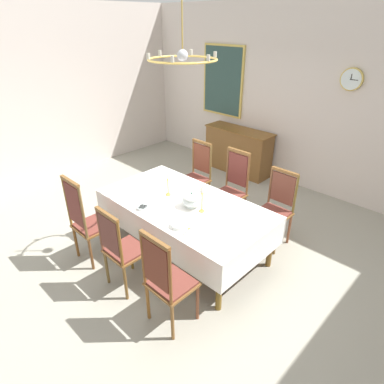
{
  "coord_description": "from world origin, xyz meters",
  "views": [
    {
      "loc": [
        2.67,
        -2.7,
        2.87
      ],
      "look_at": [
        0.05,
        0.01,
        0.88
      ],
      "focal_mm": 30.77,
      "sensor_mm": 36.0,
      "label": 1
    }
  ],
  "objects": [
    {
      "name": "sideboard",
      "position": [
        -1.11,
        2.57,
        0.45
      ],
      "size": [
        1.44,
        0.48,
        0.9
      ],
      "rotation": [
        0.0,
        0.0,
        3.14
      ],
      "color": "brown",
      "rests_on": "ground"
    },
    {
      "name": "chair_north_b",
      "position": [
        -0.0,
        0.93,
        0.59
      ],
      "size": [
        0.44,
        0.42,
        1.17
      ],
      "rotation": [
        0.0,
        0.0,
        3.14
      ],
      "color": "brown",
      "rests_on": "ground"
    },
    {
      "name": "spoon_secondary",
      "position": [
        0.47,
        -0.49,
        0.75
      ],
      "size": [
        0.06,
        0.17,
        0.01
      ],
      "rotation": [
        0.0,
        0.0,
        0.26
      ],
      "color": "gold",
      "rests_on": "tablecloth"
    },
    {
      "name": "mounted_clock",
      "position": [
        0.75,
        2.82,
        2.04
      ],
      "size": [
        0.35,
        0.06,
        0.35
      ],
      "color": "#D1B251"
    },
    {
      "name": "candlestick_east",
      "position": [
        0.31,
        -0.09,
        0.89
      ],
      "size": [
        0.07,
        0.07,
        0.37
      ],
      "color": "gold",
      "rests_on": "tablecloth"
    },
    {
      "name": "candlestick_west",
      "position": [
        -0.31,
        -0.09,
        0.88
      ],
      "size": [
        0.07,
        0.07,
        0.35
      ],
      "color": "gold",
      "rests_on": "tablecloth"
    },
    {
      "name": "bowl_near_left",
      "position": [
        -0.0,
        0.35,
        0.76
      ],
      "size": [
        0.15,
        0.15,
        0.04
      ],
      "color": "silver",
      "rests_on": "tablecloth"
    },
    {
      "name": "chandelier",
      "position": [
        0.0,
        -0.09,
        2.5
      ],
      "size": [
        0.76,
        0.75,
        0.66
      ],
      "color": "gold"
    },
    {
      "name": "left_wall",
      "position": [
        -3.7,
        0.0,
        1.59
      ],
      "size": [
        0.08,
        5.7,
        3.18
      ],
      "primitive_type": "cube",
      "color": "beige",
      "rests_on": "ground"
    },
    {
      "name": "bowl_far_left",
      "position": [
        -0.27,
        -0.56,
        0.76
      ],
      "size": [
        0.15,
        0.15,
        0.04
      ],
      "color": "silver",
      "rests_on": "tablecloth"
    },
    {
      "name": "framed_painting",
      "position": [
        -1.8,
        2.83,
        1.73
      ],
      "size": [
        1.02,
        0.05,
        1.4
      ],
      "color": "#D1B251"
    },
    {
      "name": "soup_tureen",
      "position": [
        0.13,
        -0.09,
        0.84
      ],
      "size": [
        0.25,
        0.25,
        0.21
      ],
      "color": "silver",
      "rests_on": "tablecloth"
    },
    {
      "name": "bowl_near_right",
      "position": [
        0.35,
        -0.52,
        0.77
      ],
      "size": [
        0.2,
        0.2,
        0.04
      ],
      "color": "silver",
      "rests_on": "tablecloth"
    },
    {
      "name": "chair_south_b",
      "position": [
        -0.0,
        -1.1,
        0.57
      ],
      "size": [
        0.44,
        0.42,
        1.09
      ],
      "color": "brown",
      "rests_on": "ground"
    },
    {
      "name": "ground",
      "position": [
        0.0,
        0.0,
        -0.02
      ],
      "size": [
        7.32,
        5.7,
        0.04
      ],
      "primitive_type": "cube",
      "color": "gray"
    },
    {
      "name": "chair_north_c",
      "position": [
        0.78,
        0.92,
        0.57
      ],
      "size": [
        0.44,
        0.42,
        1.08
      ],
      "rotation": [
        0.0,
        0.0,
        3.14
      ],
      "color": "brown",
      "rests_on": "ground"
    },
    {
      "name": "chair_south_c",
      "position": [
        0.78,
        -1.1,
        0.59
      ],
      "size": [
        0.44,
        0.42,
        1.15
      ],
      "color": "brown",
      "rests_on": "ground"
    },
    {
      "name": "chair_south_a",
      "position": [
        -0.74,
        -1.11,
        0.61
      ],
      "size": [
        0.44,
        0.42,
        1.22
      ],
      "color": "brown",
      "rests_on": "ground"
    },
    {
      "name": "tablecloth",
      "position": [
        0.0,
        -0.09,
        0.64
      ],
      "size": [
        2.3,
        1.23,
        0.39
      ],
      "color": "white",
      "rests_on": "dining_table"
    },
    {
      "name": "dining_table",
      "position": [
        0.0,
        -0.09,
        0.67
      ],
      "size": [
        2.28,
        1.21,
        0.74
      ],
      "color": "brown",
      "rests_on": "ground"
    },
    {
      "name": "spoon_primary",
      "position": [
        -0.11,
        0.37,
        0.75
      ],
      "size": [
        0.04,
        0.18,
        0.01
      ],
      "rotation": [
        0.0,
        0.0,
        0.09
      ],
      "color": "gold",
      "rests_on": "tablecloth"
    },
    {
      "name": "back_wall",
      "position": [
        0.0,
        2.89,
        1.59
      ],
      "size": [
        7.32,
        0.08,
        3.18
      ],
      "primitive_type": "cube",
      "color": "beige",
      "rests_on": "ground"
    },
    {
      "name": "chair_north_a",
      "position": [
        -0.74,
        0.92,
        0.58
      ],
      "size": [
        0.44,
        0.42,
        1.12
      ],
      "rotation": [
        0.0,
        0.0,
        3.14
      ],
      "color": "brown",
      "rests_on": "ground"
    }
  ]
}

